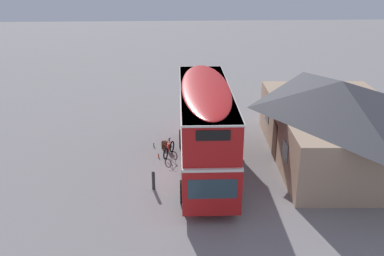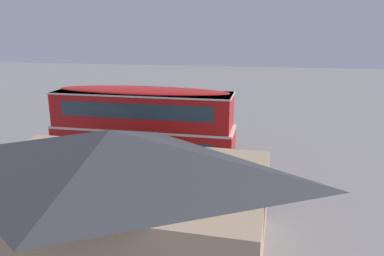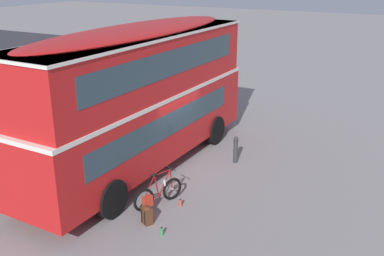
{
  "view_description": "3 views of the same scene",
  "coord_description": "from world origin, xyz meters",
  "views": [
    {
      "loc": [
        19.86,
        -1.01,
        10.56
      ],
      "look_at": [
        -1.75,
        0.09,
        1.93
      ],
      "focal_mm": 39.73,
      "sensor_mm": 36.0,
      "label": 1
    },
    {
      "loc": [
        -6.72,
        19.52,
        7.85
      ],
      "look_at": [
        -2.87,
        -0.75,
        2.26
      ],
      "focal_mm": 34.41,
      "sensor_mm": 36.0,
      "label": 2
    },
    {
      "loc": [
        -11.92,
        -7.5,
        6.45
      ],
      "look_at": [
        -0.33,
        -1.2,
        1.71
      ],
      "focal_mm": 41.74,
      "sensor_mm": 36.0,
      "label": 3
    }
  ],
  "objects": [
    {
      "name": "water_bottle_red_squeeze",
      "position": [
        -2.16,
        -1.81,
        0.11
      ],
      "size": [
        0.08,
        0.08,
        0.24
      ],
      "color": "#D84C33",
      "rests_on": "ground"
    },
    {
      "name": "kerb_bollard",
      "position": [
        1.44,
        -1.97,
        0.5
      ],
      "size": [
        0.16,
        0.16,
        0.97
      ],
      "color": "#333338",
      "rests_on": "ground"
    },
    {
      "name": "ground_plane",
      "position": [
        0.0,
        0.0,
        0.0
      ],
      "size": [
        120.0,
        120.0,
        0.0
      ],
      "primitive_type": "plane",
      "color": "gray"
    },
    {
      "name": "backpack_on_ground",
      "position": [
        -3.37,
        -1.49,
        0.27
      ],
      "size": [
        0.34,
        0.35,
        0.52
      ],
      "color": "#592D19",
      "rests_on": "ground"
    },
    {
      "name": "touring_bicycle",
      "position": [
        -2.45,
        -1.21,
        0.37
      ],
      "size": [
        1.62,
        0.71,
        1.05
      ],
      "color": "black",
      "rests_on": "ground"
    },
    {
      "name": "pub_building",
      "position": [
        -1.69,
        8.13,
        2.3
      ],
      "size": [
        11.45,
        7.66,
        4.5
      ],
      "color": "tan",
      "rests_on": "ground"
    },
    {
      "name": "water_bottle_green_metal",
      "position": [
        -3.66,
        -2.13,
        0.11
      ],
      "size": [
        0.07,
        0.07,
        0.24
      ],
      "color": "green",
      "rests_on": "ground"
    },
    {
      "name": "double_decker_bus",
      "position": [
        -0.38,
        0.69,
        2.64
      ],
      "size": [
        10.14,
        2.78,
        4.79
      ],
      "color": "black",
      "rests_on": "ground"
    }
  ]
}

